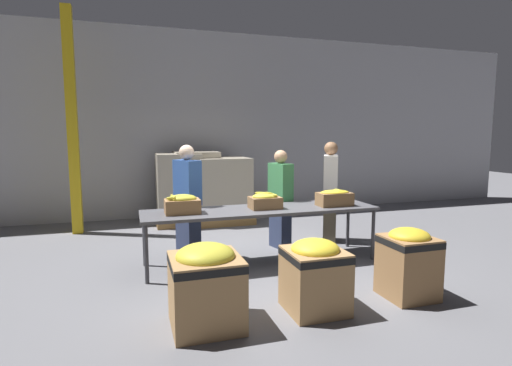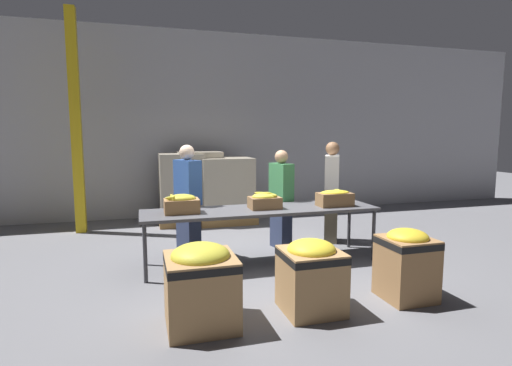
% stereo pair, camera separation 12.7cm
% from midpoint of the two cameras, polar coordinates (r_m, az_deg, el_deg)
% --- Properties ---
extents(ground_plane, '(30.00, 30.00, 0.00)m').
position_cam_midpoint_polar(ground_plane, '(5.73, 1.37, -11.27)').
color(ground_plane, slate).
extents(wall_back, '(16.00, 0.08, 4.00)m').
position_cam_midpoint_polar(wall_back, '(8.98, -5.68, 8.25)').
color(wall_back, '#A8A8AD').
rests_on(wall_back, ground_plane).
extents(sorting_table, '(3.26, 0.81, 0.77)m').
position_cam_midpoint_polar(sorting_table, '(5.55, 1.40, -4.14)').
color(sorting_table, '#4C4C51').
rests_on(sorting_table, ground_plane).
extents(banana_box_0, '(0.45, 0.30, 0.25)m').
position_cam_midpoint_polar(banana_box_0, '(5.28, -9.93, -2.92)').
color(banana_box_0, olive).
rests_on(banana_box_0, sorting_table).
extents(banana_box_1, '(0.43, 0.30, 0.24)m').
position_cam_midpoint_polar(banana_box_1, '(5.53, 1.91, -2.52)').
color(banana_box_1, olive).
rests_on(banana_box_1, sorting_table).
extents(banana_box_2, '(0.49, 0.28, 0.24)m').
position_cam_midpoint_polar(banana_box_2, '(5.84, 11.81, -2.08)').
color(banana_box_2, olive).
rests_on(banana_box_2, sorting_table).
extents(volunteer_0, '(0.41, 0.50, 1.67)m').
position_cam_midpoint_polar(volunteer_0, '(6.77, 11.27, -1.33)').
color(volunteer_0, '#6B604C').
rests_on(volunteer_0, ground_plane).
extents(volunteer_1, '(0.38, 0.49, 1.64)m').
position_cam_midpoint_polar(volunteer_1, '(5.92, -9.09, -2.61)').
color(volunteer_1, '#2D3856').
rests_on(volunteer_1, ground_plane).
extents(volunteer_2, '(0.30, 0.45, 1.55)m').
position_cam_midpoint_polar(volunteer_2, '(6.30, 4.18, -2.39)').
color(volunteer_2, '#2D3856').
rests_on(volunteer_2, ground_plane).
extents(donation_bin_0, '(0.65, 0.65, 0.79)m').
position_cam_midpoint_polar(donation_bin_0, '(3.86, -6.92, -13.95)').
color(donation_bin_0, '#A37A4C').
rests_on(donation_bin_0, ground_plane).
extents(donation_bin_1, '(0.58, 0.58, 0.75)m').
position_cam_midpoint_polar(donation_bin_1, '(4.18, 8.76, -12.65)').
color(donation_bin_1, '#A37A4C').
rests_on(donation_bin_1, ground_plane).
extents(donation_bin_2, '(0.52, 0.52, 0.78)m').
position_cam_midpoint_polar(donation_bin_2, '(4.74, 21.44, -10.42)').
color(donation_bin_2, olive).
rests_on(donation_bin_2, ground_plane).
extents(support_pillar, '(0.18, 0.18, 4.00)m').
position_cam_midpoint_polar(support_pillar, '(7.88, -23.92, 7.88)').
color(support_pillar, gold).
rests_on(support_pillar, ground_plane).
extents(pallet_stack_0, '(1.13, 1.13, 1.32)m').
position_cam_midpoint_polar(pallet_stack_0, '(8.26, -4.02, -1.01)').
color(pallet_stack_0, olive).
rests_on(pallet_stack_0, ground_plane).
extents(pallet_stack_1, '(0.95, 0.95, 1.44)m').
position_cam_midpoint_polar(pallet_stack_1, '(8.36, -7.69, -0.53)').
color(pallet_stack_1, olive).
rests_on(pallet_stack_1, ground_plane).
extents(pallet_stack_2, '(0.92, 0.92, 1.41)m').
position_cam_midpoint_polar(pallet_stack_2, '(8.15, -10.17, -0.87)').
color(pallet_stack_2, olive).
rests_on(pallet_stack_2, ground_plane).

